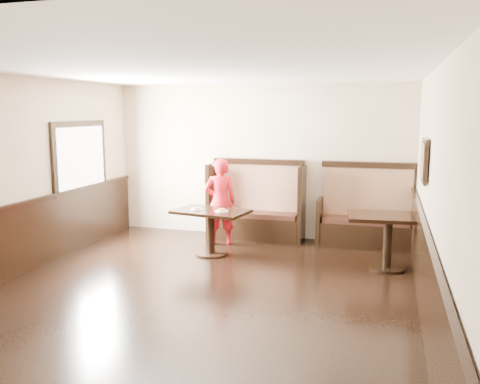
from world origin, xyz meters
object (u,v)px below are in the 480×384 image
at_px(booth_main, 256,210).
at_px(child, 220,202).
at_px(table_neighbor, 388,229).
at_px(booth_neighbor, 366,219).
at_px(table_main, 211,221).

relative_size(booth_main, child, 1.16).
bearing_deg(booth_main, table_neighbor, -28.27).
distance_m(booth_main, booth_neighbor, 1.95).
bearing_deg(table_neighbor, booth_main, 145.42).
xyz_separation_m(booth_main, child, (-0.49, -0.62, 0.23)).
bearing_deg(booth_neighbor, table_main, -151.77).
bearing_deg(table_neighbor, table_main, 174.39).
relative_size(booth_neighbor, table_neighbor, 1.33).
height_order(booth_main, table_main, booth_main).
bearing_deg(child, booth_main, -153.37).
distance_m(table_main, child, 0.69).
xyz_separation_m(booth_neighbor, table_main, (-2.38, -1.28, 0.09)).
xyz_separation_m(booth_neighbor, child, (-2.44, -0.62, 0.28)).
xyz_separation_m(table_main, child, (-0.06, 0.66, 0.19)).
xyz_separation_m(booth_main, booth_neighbor, (1.95, -0.00, -0.05)).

